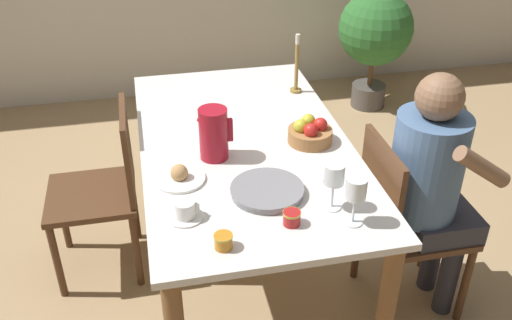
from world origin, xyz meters
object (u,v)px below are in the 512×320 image
Objects in this scene: bread_plate at (180,176)px; person_seated at (432,180)px; red_pitcher at (214,133)px; serving_tray at (267,191)px; potted_plant at (375,33)px; chair_opposite at (105,187)px; wine_glass_juice at (356,191)px; jam_jar_red at (292,217)px; candlestick_tall at (296,70)px; wine_glass_water at (334,176)px; fruit_bowl at (310,133)px; chair_person_side at (402,221)px; teacup_near_person at (185,211)px; jam_jar_amber at (223,241)px.

person_seated is at bearing -6.08° from bread_plate.
serving_tray is at bearing -63.23° from red_pitcher.
chair_opposite is at bearing -143.28° from potted_plant.
jam_jar_red is at bearing 170.32° from wine_glass_juice.
chair_opposite is at bearing -166.88° from candlestick_tall.
chair_opposite is at bearing 136.50° from wine_glass_juice.
wine_glass_water is 0.95× the size of fruit_bowl.
teacup_near_person is (-0.96, -0.17, 0.33)m from chair_person_side.
wine_glass_water is 0.60× the size of candlestick_tall.
potted_plant is at bearing 61.01° from jam_jar_red.
teacup_near_person is (-0.53, 0.05, -0.11)m from wine_glass_water.
teacup_near_person is 0.65× the size of bread_plate.
wine_glass_juice is 0.59m from fruit_bowl.
jam_jar_red is at bearing -106.21° from candlestick_tall.
chair_person_side is 1.00× the size of chair_opposite.
person_seated is 6.05× the size of fruit_bowl.
person_seated is (1.38, -0.58, 0.23)m from chair_opposite.
candlestick_tall is (-0.37, 0.81, 0.19)m from person_seated.
teacup_near_person is 0.22m from jam_jar_amber.
chair_opposite reaches higher than teacup_near_person.
wine_glass_juice reaches higher than bread_plate.
bread_plate is 0.45m from jam_jar_amber.
candlestick_tall is 0.34× the size of potted_plant.
chair_person_side reaches higher than teacup_near_person.
red_pitcher is (-0.88, 0.26, 0.19)m from person_seated.
chair_person_side is 4.47× the size of fruit_bowl.
bread_plate is 2.54m from potted_plant.
person_seated is 9.05× the size of teacup_near_person.
candlestick_tall is at bearing 67.85° from serving_tray.
wine_glass_water is 0.11m from wine_glass_juice.
wine_glass_juice reaches higher than jam_jar_amber.
teacup_near_person is at bearing -143.94° from fruit_bowl.
red_pitcher is 0.43m from teacup_near_person.
red_pitcher is 0.73× the size of candlestick_tall.
jam_jar_amber is (0.44, -0.90, 0.33)m from chair_opposite.
wine_glass_juice is 2.58m from potted_plant.
red_pitcher is (-0.80, 0.22, 0.41)m from chair_person_side.
potted_plant is (1.53, 2.37, -0.21)m from jam_jar_amber.
fruit_bowl is at bearing -98.70° from candlestick_tall.
person_seated reaches higher than candlestick_tall.
red_pitcher is at bearing 84.45° from jam_jar_amber.
chair_person_side is 1.40m from chair_opposite.
candlestick_tall is at bearing -155.42° from person_seated.
chair_opposite is 1.33m from wine_glass_juice.
wine_glass_juice reaches higher than fruit_bowl.
wine_glass_juice is 1.43× the size of teacup_near_person.
chair_person_side is 0.57m from fruit_bowl.
chair_person_side is 0.96× the size of potted_plant.
red_pitcher is 1.20× the size of wine_glass_water.
candlestick_tall is at bearing 46.33° from bread_plate.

